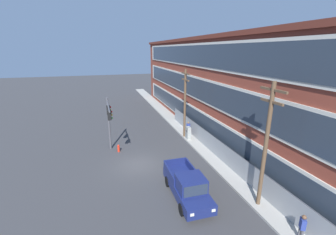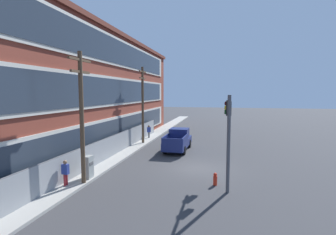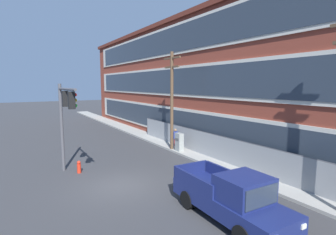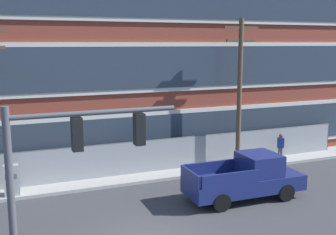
# 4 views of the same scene
# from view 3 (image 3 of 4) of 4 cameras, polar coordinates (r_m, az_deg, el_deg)

# --- Properties ---
(ground_plane) EXTENTS (160.00, 160.00, 0.00)m
(ground_plane) POSITION_cam_3_polar(r_m,az_deg,el_deg) (14.94, -10.22, -14.44)
(ground_plane) COLOR #38383A
(sidewalk_building_side) EXTENTS (80.00, 1.99, 0.16)m
(sidewalk_building_side) POSITION_cam_3_polar(r_m,az_deg,el_deg) (18.55, 11.33, -9.87)
(sidewalk_building_side) COLOR #9E9B93
(sidewalk_building_side) RESTS_ON ground
(brick_mill_building) EXTENTS (54.60, 10.49, 11.55)m
(brick_mill_building) POSITION_cam_3_polar(r_m,az_deg,el_deg) (24.19, 17.14, 7.61)
(brick_mill_building) COLOR brown
(brick_mill_building) RESTS_ON ground
(chain_link_fence) EXTENTS (27.06, 0.06, 1.92)m
(chain_link_fence) POSITION_cam_3_polar(r_m,az_deg,el_deg) (17.40, 16.12, -8.09)
(chain_link_fence) COLOR gray
(chain_link_fence) RESTS_ON ground
(traffic_signal_mast) EXTENTS (4.63, 0.43, 5.53)m
(traffic_signal_mast) POSITION_cam_3_polar(r_m,az_deg,el_deg) (16.35, -21.55, 1.15)
(traffic_signal_mast) COLOR #4C4C51
(traffic_signal_mast) RESTS_ON ground
(pickup_truck_navy) EXTENTS (5.58, 2.14, 2.07)m
(pickup_truck_navy) POSITION_cam_3_polar(r_m,az_deg,el_deg) (11.25, 13.65, -16.66)
(pickup_truck_navy) COLOR navy
(pickup_truck_navy) RESTS_ON ground
(utility_pole_near_corner) EXTENTS (2.34, 0.26, 8.08)m
(utility_pole_near_corner) POSITION_cam_3_polar(r_m,az_deg,el_deg) (21.32, 0.85, 4.49)
(utility_pole_near_corner) COLOR brown
(utility_pole_near_corner) RESTS_ON ground
(electrical_cabinet) EXTENTS (0.67, 0.45, 1.60)m
(electrical_cabinet) POSITION_cam_3_polar(r_m,az_deg,el_deg) (21.17, 2.46, -5.57)
(electrical_cabinet) COLOR #939993
(electrical_cabinet) RESTS_ON ground
(pedestrian_near_cabinet) EXTENTS (0.32, 0.42, 1.69)m
(pedestrian_near_cabinet) POSITION_cam_3_polar(r_m,az_deg,el_deg) (22.74, 1.61, -4.23)
(pedestrian_near_cabinet) COLOR maroon
(pedestrian_near_cabinet) RESTS_ON ground
(fire_hydrant) EXTENTS (0.24, 0.24, 0.78)m
(fire_hydrant) POSITION_cam_3_polar(r_m,az_deg,el_deg) (17.48, -18.81, -10.15)
(fire_hydrant) COLOR red
(fire_hydrant) RESTS_ON ground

